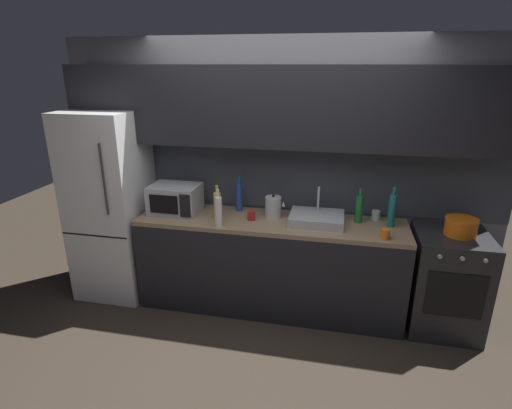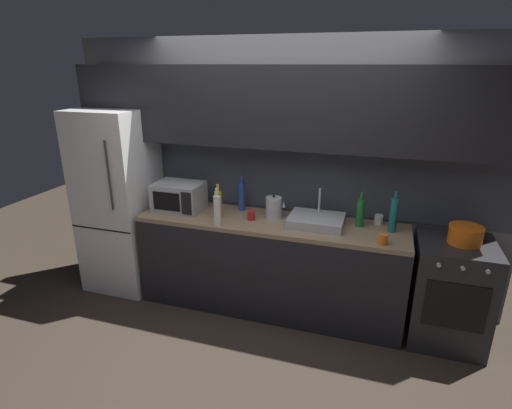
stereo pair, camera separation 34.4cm
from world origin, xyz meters
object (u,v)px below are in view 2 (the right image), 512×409
(wine_bottle_green, at_px, (360,212))
(cooking_pot, at_px, (466,235))
(wine_bottle_white, at_px, (217,210))
(mug_clear, at_px, (379,219))
(microwave, at_px, (179,196))
(mug_orange, at_px, (383,239))
(refrigerator, at_px, (119,201))
(oven_range, at_px, (449,292))
(wine_bottle_yellow, at_px, (218,204))
(mug_red, at_px, (251,215))
(kettle, at_px, (274,208))
(wine_bottle_blue, at_px, (242,196))
(wine_bottle_teal, at_px, (394,215))

(wine_bottle_green, distance_m, cooking_pot, 0.84)
(wine_bottle_white, distance_m, mug_clear, 1.44)
(microwave, height_order, wine_bottle_white, wine_bottle_white)
(mug_orange, bearing_deg, refrigerator, 175.34)
(mug_clear, bearing_deg, oven_range, -19.43)
(wine_bottle_yellow, relative_size, mug_red, 3.61)
(microwave, height_order, wine_bottle_green, wine_bottle_green)
(cooking_pot, bearing_deg, wine_bottle_green, 172.01)
(refrigerator, xyz_separation_m, mug_clear, (2.55, 0.22, 0.02))
(wine_bottle_green, height_order, cooking_pot, wine_bottle_green)
(mug_red, bearing_deg, refrigerator, 178.94)
(refrigerator, xyz_separation_m, kettle, (1.62, 0.08, 0.08))
(wine_bottle_blue, bearing_deg, oven_range, -5.78)
(wine_bottle_yellow, bearing_deg, mug_orange, -6.30)
(wine_bottle_green, relative_size, wine_bottle_teal, 0.87)
(wine_bottle_yellow, xyz_separation_m, cooking_pot, (2.10, 0.05, -0.05))
(wine_bottle_white, bearing_deg, oven_range, 6.35)
(wine_bottle_green, bearing_deg, wine_bottle_blue, 176.13)
(cooking_pot, bearing_deg, wine_bottle_teal, 172.37)
(oven_range, xyz_separation_m, mug_clear, (-0.62, 0.22, 0.49))
(wine_bottle_yellow, xyz_separation_m, wine_bottle_blue, (0.14, 0.24, 0.02))
(wine_bottle_yellow, bearing_deg, mug_red, 3.99)
(oven_range, relative_size, kettle, 4.00)
(mug_red, distance_m, mug_orange, 1.18)
(wine_bottle_yellow, bearing_deg, wine_bottle_white, -69.92)
(refrigerator, distance_m, cooking_pot, 3.22)
(oven_range, distance_m, wine_bottle_yellow, 2.14)
(wine_bottle_blue, bearing_deg, wine_bottle_yellow, -120.95)
(kettle, height_order, wine_bottle_yellow, wine_bottle_yellow)
(wine_bottle_blue, xyz_separation_m, mug_red, (0.17, -0.22, -0.10))
(microwave, xyz_separation_m, mug_red, (0.76, -0.05, -0.09))
(wine_bottle_green, bearing_deg, mug_clear, 32.67)
(wine_bottle_white, xyz_separation_m, mug_orange, (1.41, 0.01, -0.10))
(refrigerator, distance_m, wine_bottle_teal, 2.67)
(wine_bottle_green, height_order, mug_clear, wine_bottle_green)
(kettle, bearing_deg, wine_bottle_yellow, -165.65)
(microwave, bearing_deg, oven_range, -0.45)
(wine_bottle_teal, relative_size, cooking_pot, 1.41)
(wine_bottle_white, bearing_deg, refrigerator, 169.33)
(oven_range, xyz_separation_m, wine_bottle_teal, (-0.51, 0.08, 0.60))
(refrigerator, xyz_separation_m, oven_range, (3.18, -0.00, -0.48))
(refrigerator, bearing_deg, kettle, 2.80)
(mug_clear, bearing_deg, wine_bottle_teal, -51.59)
(refrigerator, height_order, wine_bottle_green, refrigerator)
(kettle, relative_size, mug_red, 2.57)
(kettle, xyz_separation_m, wine_bottle_green, (0.77, 0.04, 0.03))
(cooking_pot, bearing_deg, wine_bottle_blue, 174.38)
(oven_range, height_order, wine_bottle_yellow, wine_bottle_yellow)
(oven_range, relative_size, wine_bottle_teal, 2.47)
(wine_bottle_yellow, distance_m, mug_orange, 1.49)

